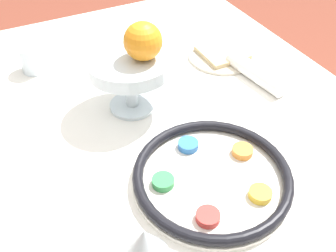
{
  "coord_description": "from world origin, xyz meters",
  "views": [
    {
      "loc": [
        -0.59,
        0.3,
        1.34
      ],
      "look_at": [
        -0.06,
        0.04,
        0.82
      ],
      "focal_mm": 42.0,
      "sensor_mm": 36.0,
      "label": 1
    }
  ],
  "objects_px": {
    "orange_fruit": "(143,41)",
    "bread_plate": "(222,55)",
    "wine_glass": "(145,247)",
    "cup_near": "(33,58)",
    "seder_plate": "(212,177)",
    "fruit_stand": "(130,68)",
    "napkin_roll": "(256,73)"
  },
  "relations": [
    {
      "from": "orange_fruit",
      "to": "bread_plate",
      "type": "xyz_separation_m",
      "value": [
        0.11,
        -0.27,
        -0.16
      ]
    },
    {
      "from": "wine_glass",
      "to": "cup_near",
      "type": "distance_m",
      "value": 0.66
    },
    {
      "from": "bread_plate",
      "to": "cup_near",
      "type": "xyz_separation_m",
      "value": [
        0.17,
        0.46,
        0.03
      ]
    },
    {
      "from": "wine_glass",
      "to": "orange_fruit",
      "type": "distance_m",
      "value": 0.42
    },
    {
      "from": "seder_plate",
      "to": "fruit_stand",
      "type": "bearing_deg",
      "value": 9.15
    },
    {
      "from": "fruit_stand",
      "to": "cup_near",
      "type": "bearing_deg",
      "value": 32.82
    },
    {
      "from": "wine_glass",
      "to": "bread_plate",
      "type": "xyz_separation_m",
      "value": [
        0.49,
        -0.44,
        -0.09
      ]
    },
    {
      "from": "cup_near",
      "to": "bread_plate",
      "type": "bearing_deg",
      "value": -109.66
    },
    {
      "from": "wine_glass",
      "to": "orange_fruit",
      "type": "relative_size",
      "value": 1.74
    },
    {
      "from": "seder_plate",
      "to": "fruit_stand",
      "type": "distance_m",
      "value": 0.29
    },
    {
      "from": "fruit_stand",
      "to": "wine_glass",
      "type": "bearing_deg",
      "value": 160.18
    },
    {
      "from": "wine_glass",
      "to": "napkin_roll",
      "type": "height_order",
      "value": "wine_glass"
    },
    {
      "from": "fruit_stand",
      "to": "bread_plate",
      "type": "xyz_separation_m",
      "value": [
        0.09,
        -0.3,
        -0.1
      ]
    },
    {
      "from": "cup_near",
      "to": "napkin_roll",
      "type": "bearing_deg",
      "value": -121.38
    },
    {
      "from": "wine_glass",
      "to": "fruit_stand",
      "type": "height_order",
      "value": "wine_glass"
    },
    {
      "from": "fruit_stand",
      "to": "orange_fruit",
      "type": "relative_size",
      "value": 2.37
    },
    {
      "from": "seder_plate",
      "to": "bread_plate",
      "type": "relative_size",
      "value": 1.62
    },
    {
      "from": "orange_fruit",
      "to": "bread_plate",
      "type": "distance_m",
      "value": 0.34
    },
    {
      "from": "wine_glass",
      "to": "fruit_stand",
      "type": "distance_m",
      "value": 0.43
    },
    {
      "from": "napkin_roll",
      "to": "cup_near",
      "type": "bearing_deg",
      "value": 58.62
    },
    {
      "from": "seder_plate",
      "to": "wine_glass",
      "type": "height_order",
      "value": "wine_glass"
    },
    {
      "from": "orange_fruit",
      "to": "cup_near",
      "type": "distance_m",
      "value": 0.36
    },
    {
      "from": "bread_plate",
      "to": "fruit_stand",
      "type": "bearing_deg",
      "value": 106.49
    },
    {
      "from": "seder_plate",
      "to": "wine_glass",
      "type": "relative_size",
      "value": 2.13
    },
    {
      "from": "seder_plate",
      "to": "orange_fruit",
      "type": "bearing_deg",
      "value": 4.3
    },
    {
      "from": "seder_plate",
      "to": "fruit_stand",
      "type": "height_order",
      "value": "fruit_stand"
    },
    {
      "from": "napkin_roll",
      "to": "cup_near",
      "type": "relative_size",
      "value": 2.69
    },
    {
      "from": "bread_plate",
      "to": "napkin_roll",
      "type": "height_order",
      "value": "napkin_roll"
    },
    {
      "from": "seder_plate",
      "to": "cup_near",
      "type": "bearing_deg",
      "value": 21.49
    },
    {
      "from": "fruit_stand",
      "to": "orange_fruit",
      "type": "xyz_separation_m",
      "value": [
        -0.02,
        -0.03,
        0.07
      ]
    },
    {
      "from": "bread_plate",
      "to": "napkin_roll",
      "type": "xyz_separation_m",
      "value": [
        -0.13,
        -0.02,
        0.01
      ]
    },
    {
      "from": "wine_glass",
      "to": "cup_near",
      "type": "xyz_separation_m",
      "value": [
        0.65,
        0.02,
        -0.07
      ]
    }
  ]
}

